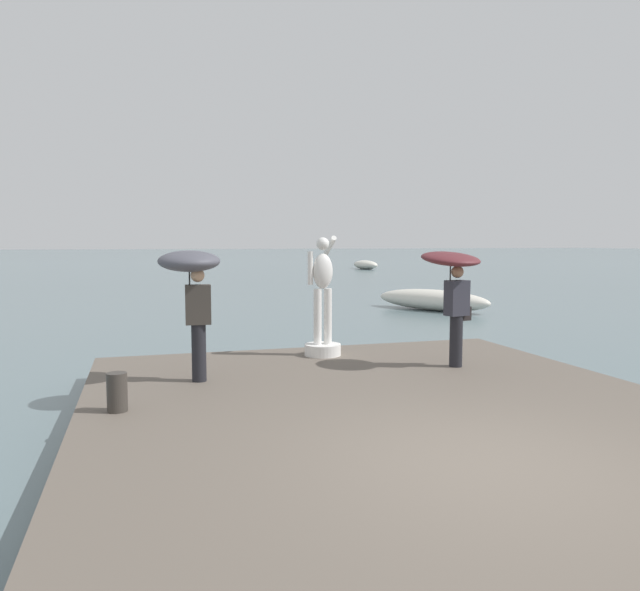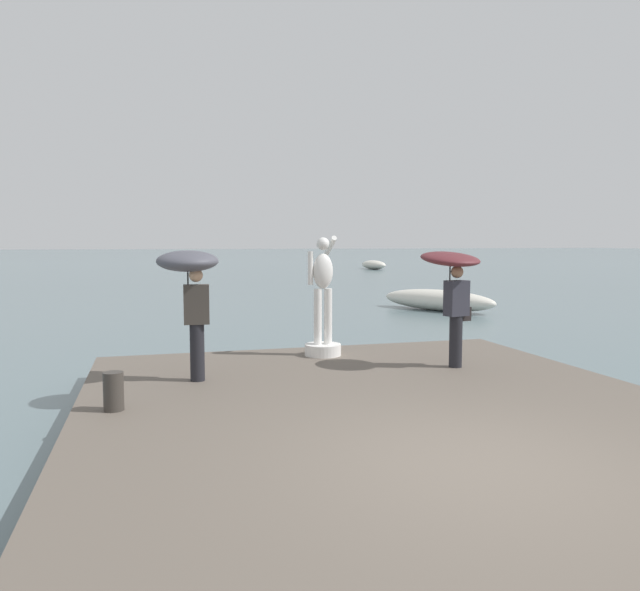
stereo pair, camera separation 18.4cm
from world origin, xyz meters
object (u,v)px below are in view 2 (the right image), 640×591
mooring_bollard (114,391)px  boat_near (374,265)px  statue_white_figure (323,311)px  onlooker_right (452,278)px  boat_far (438,300)px  onlooker_left (190,278)px

mooring_bollard → boat_near: mooring_bollard is taller
statue_white_figure → onlooker_right: size_ratio=1.12×
boat_near → boat_far: boat_near is taller
onlooker_left → boat_far: 14.73m
mooring_bollard → boat_far: bearing=49.3°
onlooker_right → mooring_bollard: (-5.38, -1.26, -1.27)m
statue_white_figure → boat_far: statue_white_figure is taller
statue_white_figure → boat_near: 46.14m
statue_white_figure → onlooker_left: (-2.51, -1.48, 0.74)m
statue_white_figure → boat_near: size_ratio=0.54×
onlooker_left → onlooker_right: (4.32, -0.17, -0.06)m
boat_far → mooring_bollard: bearing=-130.7°
onlooker_left → boat_far: onlooker_left is taller
onlooker_right → boat_far: (5.34, 11.17, -1.53)m
onlooker_left → mooring_bollard: size_ratio=4.13×
statue_white_figure → onlooker_right: 2.53m
onlooker_left → boat_far: (9.66, 11.01, -1.59)m
onlooker_right → onlooker_left: bearing=177.8°
onlooker_left → mooring_bollard: (-1.06, -1.43, -1.33)m
onlooker_right → boat_near: size_ratio=0.48×
mooring_bollard → boat_near: 50.22m
boat_near → boat_far: bearing=-106.7°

